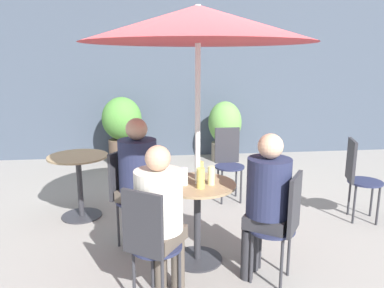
{
  "coord_description": "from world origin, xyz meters",
  "views": [
    {
      "loc": [
        -0.46,
        -3.04,
        1.72
      ],
      "look_at": [
        -0.07,
        0.32,
        0.95
      ],
      "focal_mm": 35.0,
      "sensor_mm": 36.0,
      "label": 1
    }
  ],
  "objects_px": {
    "cafe_table_near": "(197,208)",
    "potted_plant_1": "(225,129)",
    "beer_glass_1": "(201,178)",
    "bistro_chair_4": "(357,173)",
    "bistro_chair_1": "(149,239)",
    "seated_person_1": "(160,210)",
    "cafe_table_far": "(79,175)",
    "seated_person_2": "(266,195)",
    "beer_glass_2": "(211,176)",
    "beer_glass_3": "(200,170)",
    "seated_person_0": "(139,173)",
    "bistro_chair_3": "(228,157)",
    "beer_glass_0": "(184,176)",
    "bistro_chair_2": "(284,219)",
    "umbrella": "(198,25)",
    "potted_plant_0": "(122,126)",
    "bistro_chair_0": "(127,189)"
  },
  "relations": [
    {
      "from": "beer_glass_1",
      "to": "bistro_chair_4",
      "type": "bearing_deg",
      "value": 23.04
    },
    {
      "from": "bistro_chair_2",
      "to": "seated_person_1",
      "type": "relative_size",
      "value": 0.77
    },
    {
      "from": "cafe_table_near",
      "to": "bistro_chair_3",
      "type": "xyz_separation_m",
      "value": [
        0.58,
        1.46,
        0.04
      ]
    },
    {
      "from": "bistro_chair_1",
      "to": "seated_person_2",
      "type": "height_order",
      "value": "seated_person_2"
    },
    {
      "from": "seated_person_0",
      "to": "beer_glass_2",
      "type": "xyz_separation_m",
      "value": [
        0.6,
        -0.37,
        0.07
      ]
    },
    {
      "from": "bistro_chair_3",
      "to": "beer_glass_0",
      "type": "bearing_deg",
      "value": -116.28
    },
    {
      "from": "seated_person_2",
      "to": "potted_plant_0",
      "type": "bearing_deg",
      "value": -125.73
    },
    {
      "from": "seated_person_0",
      "to": "potted_plant_0",
      "type": "relative_size",
      "value": 1.08
    },
    {
      "from": "cafe_table_near",
      "to": "potted_plant_1",
      "type": "xyz_separation_m",
      "value": [
        0.9,
        3.25,
        0.07
      ]
    },
    {
      "from": "bistro_chair_2",
      "to": "seated_person_0",
      "type": "height_order",
      "value": "seated_person_0"
    },
    {
      "from": "bistro_chair_0",
      "to": "beer_glass_2",
      "type": "relative_size",
      "value": 5.73
    },
    {
      "from": "cafe_table_far",
      "to": "beer_glass_0",
      "type": "relative_size",
      "value": 4.84
    },
    {
      "from": "seated_person_2",
      "to": "beer_glass_2",
      "type": "xyz_separation_m",
      "value": [
        -0.38,
        0.29,
        0.08
      ]
    },
    {
      "from": "cafe_table_near",
      "to": "seated_person_2",
      "type": "relative_size",
      "value": 0.59
    },
    {
      "from": "bistro_chair_2",
      "to": "umbrella",
      "type": "height_order",
      "value": "umbrella"
    },
    {
      "from": "seated_person_2",
      "to": "beer_glass_2",
      "type": "height_order",
      "value": "seated_person_2"
    },
    {
      "from": "seated_person_0",
      "to": "seated_person_2",
      "type": "distance_m",
      "value": 1.18
    },
    {
      "from": "seated_person_0",
      "to": "seated_person_1",
      "type": "height_order",
      "value": "seated_person_0"
    },
    {
      "from": "seated_person_0",
      "to": "seated_person_2",
      "type": "bearing_deg",
      "value": -90.0
    },
    {
      "from": "beer_glass_2",
      "to": "potted_plant_1",
      "type": "xyz_separation_m",
      "value": [
        0.79,
        3.29,
        -0.22
      ]
    },
    {
      "from": "bistro_chair_2",
      "to": "seated_person_0",
      "type": "relative_size",
      "value": 0.73
    },
    {
      "from": "bistro_chair_2",
      "to": "bistro_chair_4",
      "type": "relative_size",
      "value": 1.0
    },
    {
      "from": "bistro_chair_1",
      "to": "beer_glass_3",
      "type": "relative_size",
      "value": 5.59
    },
    {
      "from": "bistro_chair_2",
      "to": "bistro_chair_3",
      "type": "bearing_deg",
      "value": -145.11
    },
    {
      "from": "umbrella",
      "to": "bistro_chair_0",
      "type": "bearing_deg",
      "value": 146.14
    },
    {
      "from": "beer_glass_3",
      "to": "potted_plant_0",
      "type": "height_order",
      "value": "potted_plant_0"
    },
    {
      "from": "potted_plant_0",
      "to": "bistro_chair_3",
      "type": "bearing_deg",
      "value": -51.68
    },
    {
      "from": "beer_glass_1",
      "to": "beer_glass_3",
      "type": "relative_size",
      "value": 1.05
    },
    {
      "from": "cafe_table_far",
      "to": "seated_person_1",
      "type": "distance_m",
      "value": 1.79
    },
    {
      "from": "potted_plant_0",
      "to": "seated_person_0",
      "type": "bearing_deg",
      "value": -83.19
    },
    {
      "from": "bistro_chair_4",
      "to": "potted_plant_1",
      "type": "relative_size",
      "value": 0.87
    },
    {
      "from": "cafe_table_near",
      "to": "potted_plant_1",
      "type": "height_order",
      "value": "potted_plant_1"
    },
    {
      "from": "bistro_chair_4",
      "to": "potted_plant_0",
      "type": "relative_size",
      "value": 0.8
    },
    {
      "from": "bistro_chair_1",
      "to": "seated_person_1",
      "type": "xyz_separation_m",
      "value": [
        0.08,
        0.12,
        0.15
      ]
    },
    {
      "from": "seated_person_0",
      "to": "potted_plant_0",
      "type": "height_order",
      "value": "seated_person_0"
    },
    {
      "from": "seated_person_2",
      "to": "beer_glass_0",
      "type": "bearing_deg",
      "value": -83.34
    },
    {
      "from": "cafe_table_near",
      "to": "seated_person_1",
      "type": "relative_size",
      "value": 0.61
    },
    {
      "from": "cafe_table_far",
      "to": "beer_glass_3",
      "type": "height_order",
      "value": "beer_glass_3"
    },
    {
      "from": "seated_person_1",
      "to": "umbrella",
      "type": "xyz_separation_m",
      "value": [
        0.33,
        0.49,
        1.29
      ]
    },
    {
      "from": "cafe_table_near",
      "to": "potted_plant_1",
      "type": "bearing_deg",
      "value": 74.58
    },
    {
      "from": "bistro_chair_2",
      "to": "beer_glass_0",
      "type": "height_order",
      "value": "bistro_chair_2"
    },
    {
      "from": "bistro_chair_4",
      "to": "beer_glass_3",
      "type": "relative_size",
      "value": 5.59
    },
    {
      "from": "bistro_chair_2",
      "to": "potted_plant_1",
      "type": "height_order",
      "value": "potted_plant_1"
    },
    {
      "from": "bistro_chair_1",
      "to": "beer_glass_3",
      "type": "xyz_separation_m",
      "value": [
        0.44,
        0.72,
        0.25
      ]
    },
    {
      "from": "bistro_chair_1",
      "to": "umbrella",
      "type": "relative_size",
      "value": 0.42
    },
    {
      "from": "cafe_table_near",
      "to": "bistro_chair_0",
      "type": "height_order",
      "value": "bistro_chair_0"
    },
    {
      "from": "bistro_chair_2",
      "to": "beer_glass_3",
      "type": "relative_size",
      "value": 5.59
    },
    {
      "from": "seated_person_1",
      "to": "umbrella",
      "type": "height_order",
      "value": "umbrella"
    },
    {
      "from": "seated_person_1",
      "to": "beer_glass_2",
      "type": "distance_m",
      "value": 0.64
    },
    {
      "from": "cafe_table_near",
      "to": "beer_glass_0",
      "type": "bearing_deg",
      "value": -171.08
    }
  ]
}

